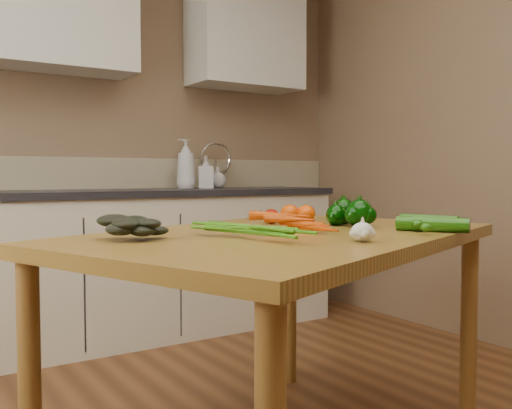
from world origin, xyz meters
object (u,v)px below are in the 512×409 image
Objects in this scene: soap_bottle_b at (206,172)px; pepper_a at (336,215)px; soap_bottle_c at (218,177)px; tomato_b at (290,213)px; garlic_bulb at (362,232)px; table at (284,259)px; soap_bottle_a at (186,164)px; pepper_c at (360,213)px; leafy_greens at (130,222)px; zucchini_a at (429,222)px; pepper_b at (343,211)px; carrot_bunch at (281,222)px; tomato_c at (306,213)px; tomato_a at (271,216)px; zucchini_b at (432,224)px.

soap_bottle_b reaches higher than pepper_a.
soap_bottle_b is 1.49× the size of soap_bottle_c.
tomato_b is (-0.05, 0.23, -0.00)m from pepper_a.
pepper_a is at bearing 56.86° from garlic_bulb.
table is 5.36× the size of soap_bottle_a.
pepper_c is at bearing -21.57° from table.
soap_bottle_b is at bearing 71.84° from soap_bottle_a.
leafy_greens is 1.02m from zucchini_a.
garlic_bulb is at bearing -126.76° from pepper_b.
leafy_greens is 0.82m from tomato_b.
garlic_bulb is 0.84× the size of pepper_a.
pepper_b is (-0.41, -1.73, -0.13)m from soap_bottle_c.
carrot_bunch reaches higher than tomato_c.
soap_bottle_c reaches higher than garlic_bulb.
soap_bottle_c reaches higher than tomato_b.
soap_bottle_c is 2.08m from carrot_bunch.
soap_bottle_c reaches higher than table.
garlic_bulb is 0.85× the size of tomato_b.
soap_bottle_c is 2.11m from zucchini_a.
leafy_greens reaches higher than carrot_bunch.
zucchini_a is at bearing -44.48° from table.
tomato_c is at bearing 103.68° from soap_bottle_b.
soap_bottle_c is 1.93m from pepper_c.
soap_bottle_c is 1.72m from tomato_a.
garlic_bulb is at bearing -123.14° from pepper_a.
pepper_b is at bearing 5.07° from leafy_greens.
tomato_a is (-0.17, 0.18, -0.01)m from pepper_a.
soap_bottle_b is 1.02× the size of leafy_greens.
tomato_b is 1.02× the size of tomato_c.
leafy_greens is at bearing -164.97° from tomato_c.
carrot_bunch reaches higher than zucchini_a.
leafy_greens reaches higher than garlic_bulb.
leafy_greens is (-1.31, -1.81, -0.12)m from soap_bottle_c.
zucchini_a is (-0.32, -2.07, -0.15)m from soap_bottle_c.
tomato_a is at bearing 117.41° from zucchini_b.
garlic_bulb reaches higher than zucchini_b.
tomato_a is 0.59m from zucchini_a.
carrot_bunch reaches higher than table.
carrot_bunch is 3.54× the size of pepper_a.
pepper_a is (0.29, 0.44, 0.01)m from garlic_bulb.
table is 0.35m from pepper_a.
carrot_bunch is at bearing -51.83° from soap_bottle_c.
pepper_c is at bearing -76.71° from pepper_a.
zucchini_b is (0.04, -0.40, -0.02)m from pepper_b.
pepper_b is (-0.17, -1.72, -0.21)m from soap_bottle_a.
tomato_c is (0.05, -0.04, -0.00)m from tomato_b.
zucchini_a is at bearing -62.15° from pepper_a.
garlic_bulb is at bearing -106.92° from table.
garlic_bulb is at bearing -132.45° from pepper_c.
pepper_c is at bearing -85.50° from tomato_c.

